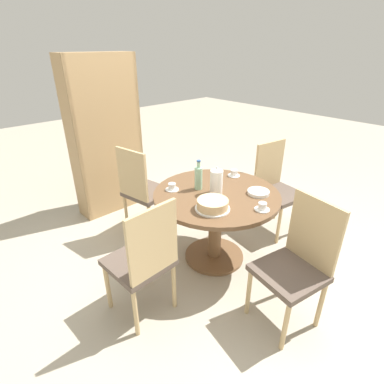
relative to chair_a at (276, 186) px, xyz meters
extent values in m
plane|color=#B2A893|center=(-0.87, 0.07, -0.51)|extent=(14.00, 14.00, 0.00)
cylinder|color=brown|center=(-0.87, 0.07, -0.50)|extent=(0.57, 0.57, 0.03)
cylinder|color=brown|center=(-0.87, 0.07, -0.16)|extent=(0.12, 0.12, 0.64)
cylinder|color=brown|center=(-0.87, 0.07, 0.17)|extent=(1.12, 1.12, 0.04)
cylinder|color=tan|center=(-0.22, -0.22, -0.30)|extent=(0.03, 0.03, 0.42)
cylinder|color=tan|center=(0.14, -0.27, -0.30)|extent=(0.03, 0.03, 0.42)
cylinder|color=tan|center=(-0.16, 0.14, -0.30)|extent=(0.03, 0.03, 0.42)
cylinder|color=tan|center=(0.20, 0.08, -0.30)|extent=(0.03, 0.03, 0.42)
cube|color=brown|center=(-0.01, -0.07, -0.07)|extent=(0.48, 0.48, 0.04)
cube|color=tan|center=(0.02, 0.13, 0.21)|extent=(0.40, 0.09, 0.51)
cylinder|color=tan|center=(-0.81, 0.78, -0.30)|extent=(0.03, 0.03, 0.42)
cylinder|color=tan|center=(-0.87, 1.14, -0.30)|extent=(0.03, 0.03, 0.42)
cylinder|color=tan|center=(-1.16, 0.72, -0.30)|extent=(0.03, 0.03, 0.42)
cylinder|color=tan|center=(-1.22, 1.08, -0.30)|extent=(0.03, 0.03, 0.42)
cube|color=brown|center=(-1.02, 0.93, -0.07)|extent=(0.48, 0.48, 0.04)
cube|color=tan|center=(-1.21, 0.90, 0.21)|extent=(0.09, 0.40, 0.51)
cylinder|color=tan|center=(-1.57, 0.22, -0.30)|extent=(0.03, 0.03, 0.42)
cylinder|color=tan|center=(-1.93, 0.20, -0.30)|extent=(0.03, 0.03, 0.42)
cylinder|color=tan|center=(-1.55, -0.14, -0.30)|extent=(0.03, 0.03, 0.42)
cylinder|color=tan|center=(-1.91, -0.16, -0.30)|extent=(0.03, 0.03, 0.42)
cube|color=brown|center=(-1.74, 0.03, -0.07)|extent=(0.44, 0.44, 0.04)
cube|color=tan|center=(-1.73, -0.17, 0.21)|extent=(0.40, 0.04, 0.51)
cylinder|color=tan|center=(-1.18, -0.57, -0.30)|extent=(0.03, 0.03, 0.42)
cylinder|color=tan|center=(-1.25, -0.93, -0.30)|extent=(0.03, 0.03, 0.42)
cylinder|color=tan|center=(-0.83, -0.64, -0.30)|extent=(0.03, 0.03, 0.42)
cylinder|color=tan|center=(-0.90, -1.00, -0.30)|extent=(0.03, 0.03, 0.42)
cube|color=brown|center=(-1.04, -0.78, -0.07)|extent=(0.49, 0.49, 0.04)
cube|color=tan|center=(-0.85, -0.82, 0.21)|extent=(0.10, 0.40, 0.51)
cube|color=tan|center=(-0.67, 1.66, 0.39)|extent=(0.04, 0.28, 1.81)
cube|color=tan|center=(-1.45, 1.66, 0.39)|extent=(0.04, 0.28, 1.81)
cube|color=tan|center=(-1.06, 1.53, 0.39)|extent=(0.81, 0.02, 1.81)
cube|color=tan|center=(-1.06, 1.66, -0.49)|extent=(0.74, 0.27, 0.04)
cube|color=tan|center=(-1.06, 1.66, -0.15)|extent=(0.74, 0.27, 0.04)
cube|color=tan|center=(-1.06, 1.66, 0.21)|extent=(0.74, 0.27, 0.04)
cube|color=tan|center=(-1.06, 1.66, 0.57)|extent=(0.74, 0.27, 0.04)
cube|color=tan|center=(-1.06, 1.66, 0.94)|extent=(0.74, 0.27, 0.04)
cube|color=tan|center=(-1.06, 1.66, 1.28)|extent=(0.74, 0.27, 0.04)
cube|color=orange|center=(-0.82, 1.65, -0.34)|extent=(0.27, 0.21, 0.27)
cube|color=beige|center=(-1.29, 1.65, -0.33)|extent=(0.27, 0.21, 0.30)
cube|color=gold|center=(-0.86, 1.65, -0.02)|extent=(0.33, 0.21, 0.22)
cube|color=black|center=(-1.26, 1.65, -0.01)|extent=(0.33, 0.21, 0.23)
cube|color=gold|center=(-0.86, 1.65, 0.35)|extent=(0.33, 0.21, 0.24)
cube|color=orange|center=(-1.26, 1.65, 0.36)|extent=(0.33, 0.21, 0.27)
cube|color=black|center=(-0.84, 1.65, 0.74)|extent=(0.31, 0.21, 0.29)
cube|color=gold|center=(-1.28, 1.65, 0.71)|extent=(0.31, 0.21, 0.24)
cube|color=#234793|center=(-0.85, 1.65, 1.09)|extent=(0.31, 0.21, 0.27)
cube|color=orange|center=(-1.27, 1.65, 1.08)|extent=(0.31, 0.21, 0.26)
cylinder|color=white|center=(-0.88, 0.07, 0.30)|extent=(0.11, 0.11, 0.21)
cone|color=white|center=(-0.88, 0.07, 0.42)|extent=(0.10, 0.10, 0.02)
sphere|color=white|center=(-0.88, 0.07, 0.43)|extent=(0.02, 0.02, 0.02)
cylinder|color=#99C6A3|center=(-0.93, 0.24, 0.29)|extent=(0.07, 0.07, 0.20)
cylinder|color=#99C6A3|center=(-0.93, 0.24, 0.42)|extent=(0.03, 0.03, 0.06)
cylinder|color=#2D5184|center=(-0.93, 0.24, 0.46)|extent=(0.04, 0.04, 0.01)
cylinder|color=white|center=(-1.11, -0.11, 0.20)|extent=(0.28, 0.28, 0.01)
cylinder|color=#DBB784|center=(-1.11, -0.11, 0.24)|extent=(0.25, 0.25, 0.07)
cylinder|color=white|center=(-0.83, -0.38, 0.20)|extent=(0.12, 0.12, 0.01)
cylinder|color=white|center=(-0.83, -0.38, 0.23)|extent=(0.07, 0.07, 0.06)
cylinder|color=white|center=(-0.47, 0.21, 0.20)|extent=(0.12, 0.12, 0.01)
cylinder|color=white|center=(-0.47, 0.21, 0.23)|extent=(0.07, 0.07, 0.06)
cylinder|color=white|center=(-1.12, 0.38, 0.20)|extent=(0.12, 0.12, 0.01)
cylinder|color=white|center=(-1.12, 0.38, 0.23)|extent=(0.07, 0.07, 0.06)
cylinder|color=white|center=(-0.62, -0.19, 0.20)|extent=(0.19, 0.19, 0.01)
cylinder|color=white|center=(-0.62, -0.19, 0.21)|extent=(0.19, 0.19, 0.01)
cylinder|color=white|center=(-0.62, -0.19, 0.22)|extent=(0.19, 0.19, 0.01)
camera|label=1|loc=(-2.64, -1.51, 1.37)|focal=28.00mm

